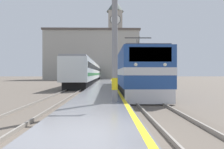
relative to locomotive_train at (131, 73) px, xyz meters
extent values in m
plane|color=#60564C|center=(-2.82, 14.39, -1.81)|extent=(200.00, 200.00, 0.00)
cube|color=slate|center=(-2.82, 9.39, -1.64)|extent=(3.02, 140.00, 0.35)
cube|color=yellow|center=(-1.46, 9.39, -1.46)|extent=(0.20, 140.00, 0.00)
cube|color=#60564C|center=(0.00, 9.39, -1.80)|extent=(2.83, 140.00, 0.02)
cube|color=gray|center=(-0.72, 9.39, -1.72)|extent=(0.07, 140.00, 0.14)
cube|color=gray|center=(0.72, 9.39, -1.72)|extent=(0.07, 140.00, 0.14)
cube|color=#60564C|center=(-5.73, 9.39, -1.80)|extent=(2.84, 140.00, 0.02)
cube|color=gray|center=(-6.45, 9.39, -1.72)|extent=(0.07, 140.00, 0.14)
cube|color=gray|center=(-5.01, 9.39, -1.72)|extent=(0.07, 140.00, 0.14)
cube|color=black|center=(0.00, 0.04, -1.36)|extent=(2.46, 17.61, 0.90)
cube|color=#23478C|center=(0.00, 0.04, 0.32)|extent=(2.90, 19.14, 2.45)
cube|color=silver|center=(0.00, 0.04, 0.07)|extent=(2.92, 19.16, 0.44)
cube|color=silver|center=(0.00, -9.38, -1.32)|extent=(2.75, 0.30, 0.81)
cube|color=black|center=(0.00, -9.47, 0.99)|extent=(2.32, 0.12, 0.80)
sphere|color=white|center=(-0.80, -9.51, 0.44)|extent=(0.20, 0.20, 0.20)
sphere|color=white|center=(0.80, -9.51, 0.44)|extent=(0.20, 0.20, 0.20)
cube|color=#4C4C51|center=(0.00, 0.04, 1.60)|extent=(2.61, 18.19, 0.12)
cylinder|color=#333333|center=(0.00, -5.09, 2.16)|extent=(0.06, 0.63, 1.03)
cylinder|color=#333333|center=(0.00, -4.39, 2.16)|extent=(0.06, 0.63, 1.03)
cube|color=#262626|center=(0.00, -4.74, 2.66)|extent=(2.03, 0.08, 0.06)
cube|color=black|center=(-5.73, 25.57, -1.36)|extent=(2.46, 49.56, 0.90)
cube|color=silver|center=(-5.73, 25.57, 0.37)|extent=(2.90, 51.62, 2.56)
cube|color=black|center=(-5.73, 25.57, 0.88)|extent=(2.92, 50.59, 0.64)
cube|color=#338442|center=(-5.73, 25.57, -0.14)|extent=(2.92, 50.59, 0.36)
cube|color=gray|center=(-5.73, 25.57, 1.75)|extent=(2.67, 51.62, 0.20)
cylinder|color=gray|center=(-1.97, -10.36, 2.23)|extent=(0.29, 0.29, 7.39)
cylinder|color=yellow|center=(-1.97, -10.36, -0.57)|extent=(0.31, 0.31, 0.60)
cube|color=#ADA393|center=(0.19, 49.74, 9.14)|extent=(4.42, 4.42, 21.90)
cylinder|color=black|center=(0.19, 47.51, 16.99)|extent=(3.40, 0.06, 3.40)
cylinder|color=white|center=(0.19, 47.48, 16.99)|extent=(3.10, 0.10, 3.10)
cone|color=#47514C|center=(0.19, 49.74, 22.08)|extent=(5.53, 5.53, 3.98)
cube|color=#A8A399|center=(-6.72, 42.27, 4.98)|extent=(26.14, 9.40, 13.58)
cube|color=#564C47|center=(-6.72, 42.27, 12.02)|extent=(26.74, 10.00, 0.50)
camera|label=1|loc=(-2.33, -21.30, -0.05)|focal=35.00mm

